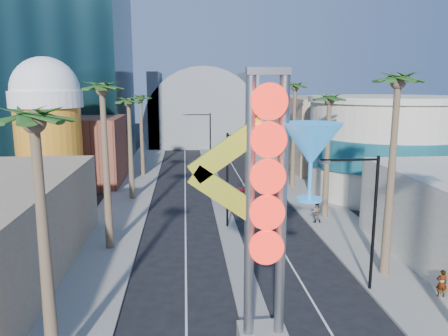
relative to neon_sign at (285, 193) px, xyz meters
The scene contains 22 objects.
sidewalk_west 34.43m from the neon_sign, 107.85° to the left, with size 5.00×100.00×0.15m, color gray.
sidewalk_east 33.97m from the neon_sign, 74.84° to the left, with size 5.00×100.00×0.15m, color gray.
median 35.79m from the neon_sign, 91.33° to the left, with size 1.60×84.00×0.15m, color gray.
brick_filler_west 39.01m from the neon_sign, 115.64° to the left, with size 10.00×10.00×8.00m, color brown.
filler_east 47.58m from the neon_sign, 71.37° to the left, with size 10.00×20.00×10.00m, color tan.
beer_mug 32.39m from the neon_sign, 123.38° to the left, with size 7.00×7.00×14.50m.
turquoise_building 32.10m from the neon_sign, 57.56° to the left, with size 16.60×16.60×10.60m.
canopy 69.11m from the neon_sign, 90.68° to the left, with size 22.00×16.00×22.00m.
neon_sign is the anchor object (origin of this frame).
streetlight_0 17.21m from the neon_sign, 90.90° to the left, with size 3.79×0.25×8.00m.
streetlight_1 41.13m from the neon_sign, 91.90° to the left, with size 3.79×0.25×8.00m.
streetlight_2 8.15m from the neon_sign, 40.46° to the left, with size 3.45×0.25×8.00m.
palm_0 10.21m from the neon_sign, behind, with size 2.40×2.40×11.70m.
palm_1 16.70m from the neon_sign, 126.98° to the left, with size 2.40×2.40×12.70m.
palm_2 28.85m from the neon_sign, 109.95° to the left, with size 2.40×2.40×11.20m.
palm_3 40.31m from the neon_sign, 104.11° to the left, with size 2.40×2.40×11.20m.
palm_5 11.50m from the neon_sign, 40.70° to the left, with size 2.40×2.40×13.20m.
palm_6 20.89m from the neon_sign, 66.74° to the left, with size 2.40×2.40×11.70m.
palm_7 32.29m from the neon_sign, 75.23° to the left, with size 2.40×2.40×12.70m.
red_pickup 24.62m from the neon_sign, 87.33° to the left, with size 2.67×5.80×1.61m, color maroon.
pedestrian_a 12.36m from the neon_sign, 20.54° to the left, with size 0.58×0.38×1.59m, color gray.
pedestrian_b 19.76m from the neon_sign, 68.40° to the left, with size 0.87×0.68×1.79m, color gray.
Camera 1 is at (-3.40, -14.83, 11.91)m, focal length 35.00 mm.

